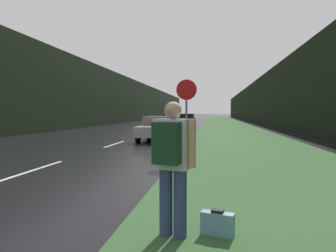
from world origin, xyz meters
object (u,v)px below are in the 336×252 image
Objects in this scene: car_passing_far at (187,120)px; car_oncoming at (168,119)px; hitchhiker_with_backpack at (172,160)px; car_passing_near at (159,128)px; stop_sign at (186,110)px; suitcase at (217,224)px.

car_passing_far is 9.92m from car_oncoming.
car_passing_near is at bearing 115.38° from hitchhiker_with_backpack.
stop_sign is 0.61× the size of car_passing_far.
stop_sign reaches higher than car_oncoming.
car_passing_far is (-2.24, 25.78, -0.95)m from stop_sign.
car_oncoming is at bearing 99.63° from stop_sign.
hitchhiker_with_backpack is at bearing 101.00° from car_passing_near.
stop_sign is at bearing 94.96° from car_passing_far.
car_passing_near is 28.13m from car_oncoming.
hitchhiker_with_backpack reaches higher than car_passing_far.
suitcase is at bearing 103.50° from car_passing_near.
stop_sign is 35.50m from car_oncoming.
car_passing_near is (-3.21, 13.38, 0.54)m from suitcase.
car_passing_near is 1.00× the size of car_passing_far.
hitchhiker_with_backpack is at bearing -151.85° from suitcase.
car_oncoming is (-6.33, 41.41, -0.33)m from hitchhiker_with_backpack.
car_oncoming is (-5.93, 34.99, -1.01)m from stop_sign.
car_oncoming is (-3.70, 27.89, -0.02)m from car_passing_near.
stop_sign is 6.47m from hitchhiker_with_backpack.
car_passing_far is at bearing -68.12° from car_oncoming.
car_passing_far reaches higher than suitcase.
stop_sign is 6.54m from suitcase.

